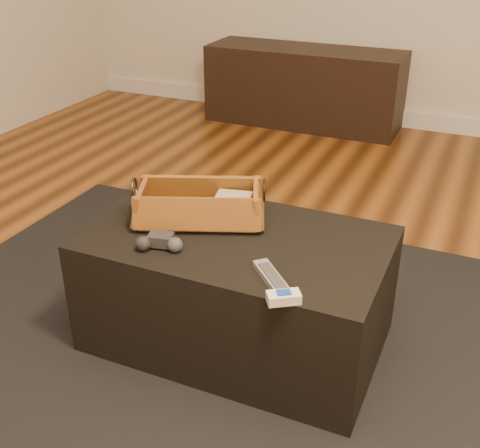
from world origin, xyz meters
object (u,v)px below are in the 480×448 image
at_px(silver_remote, 273,279).
at_px(cream_gadget, 284,297).
at_px(ottoman, 237,289).
at_px(game_controller, 160,242).
at_px(media_cabinet, 304,87).
at_px(tv_remote, 193,215).
at_px(wicker_basket, 200,206).

xyz_separation_m(silver_remote, cream_gadget, (0.06, -0.08, 0.00)).
height_order(ottoman, cream_gadget, cream_gadget).
relative_size(ottoman, game_controller, 6.25).
bearing_deg(media_cabinet, silver_remote, -73.45).
bearing_deg(tv_remote, silver_remote, -60.19).
distance_m(media_cabinet, wicker_basket, 2.51).
xyz_separation_m(wicker_basket, cream_gadget, (0.44, -0.35, -0.04)).
bearing_deg(ottoman, tv_remote, 169.81).
bearing_deg(media_cabinet, tv_remote, -80.42).
xyz_separation_m(tv_remote, wicker_basket, (0.01, 0.02, 0.02)).
distance_m(wicker_basket, silver_remote, 0.47).
xyz_separation_m(ottoman, game_controller, (-0.19, -0.18, 0.23)).
distance_m(ottoman, wicker_basket, 0.32).
bearing_deg(tv_remote, ottoman, -38.39).
xyz_separation_m(ottoman, wicker_basket, (-0.17, 0.06, 0.26)).
xyz_separation_m(ottoman, tv_remote, (-0.18, 0.03, 0.24)).
height_order(wicker_basket, silver_remote, wicker_basket).
bearing_deg(silver_remote, cream_gadget, -51.84).
relative_size(wicker_basket, cream_gadget, 4.84).
bearing_deg(tv_remote, game_controller, -120.11).
bearing_deg(media_cabinet, game_controller, -81.31).
xyz_separation_m(tv_remote, silver_remote, (0.39, -0.24, -0.02)).
bearing_deg(ottoman, media_cabinet, 103.44).
distance_m(wicker_basket, cream_gadget, 0.57).
bearing_deg(cream_gadget, ottoman, 132.97).
distance_m(media_cabinet, cream_gadget, 2.95).
xyz_separation_m(media_cabinet, wicker_basket, (0.43, -2.46, 0.21)).
height_order(media_cabinet, ottoman, media_cabinet).
bearing_deg(ottoman, game_controller, -136.73).
xyz_separation_m(media_cabinet, game_controller, (0.41, -2.70, 0.18)).
height_order(media_cabinet, game_controller, media_cabinet).
relative_size(media_cabinet, cream_gadget, 13.51).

